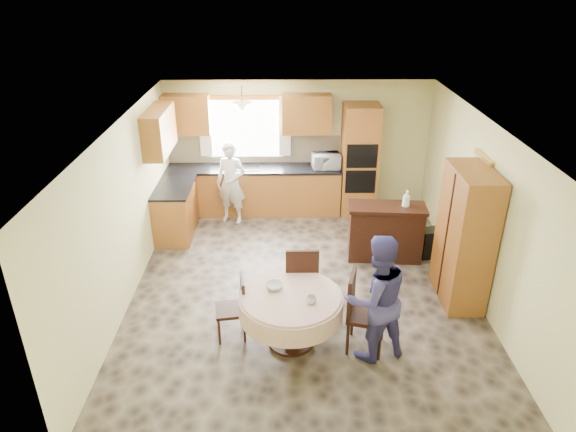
{
  "coord_description": "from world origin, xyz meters",
  "views": [
    {
      "loc": [
        -0.3,
        -6.45,
        4.34
      ],
      "look_at": [
        -0.22,
        0.3,
        1.06
      ],
      "focal_mm": 32.0,
      "sensor_mm": 36.0,
      "label": 1
    }
  ],
  "objects_px": {
    "chair_right": "(360,308)",
    "cupboard": "(465,237)",
    "chair_back": "(302,277)",
    "person_dining": "(376,298)",
    "person_sink": "(231,183)",
    "dining_table": "(291,306)",
    "oven_tower": "(359,160)",
    "chair_left": "(236,304)",
    "sideboard": "(385,233)"
  },
  "relations": [
    {
      "from": "chair_back",
      "to": "person_dining",
      "type": "bearing_deg",
      "value": 134.75
    },
    {
      "from": "chair_back",
      "to": "person_dining",
      "type": "relative_size",
      "value": 0.64
    },
    {
      "from": "chair_right",
      "to": "person_sink",
      "type": "distance_m",
      "value": 4.08
    },
    {
      "from": "sideboard",
      "to": "chair_left",
      "type": "relative_size",
      "value": 1.42
    },
    {
      "from": "chair_left",
      "to": "chair_back",
      "type": "distance_m",
      "value": 0.99
    },
    {
      "from": "cupboard",
      "to": "chair_right",
      "type": "relative_size",
      "value": 1.87
    },
    {
      "from": "oven_tower",
      "to": "chair_right",
      "type": "relative_size",
      "value": 2.02
    },
    {
      "from": "sideboard",
      "to": "cupboard",
      "type": "distance_m",
      "value": 1.52
    },
    {
      "from": "sideboard",
      "to": "person_sink",
      "type": "distance_m",
      "value": 2.98
    },
    {
      "from": "chair_back",
      "to": "person_sink",
      "type": "relative_size",
      "value": 0.69
    },
    {
      "from": "oven_tower",
      "to": "sideboard",
      "type": "bearing_deg",
      "value": -83.04
    },
    {
      "from": "chair_left",
      "to": "cupboard",
      "type": "bearing_deg",
      "value": 96.04
    },
    {
      "from": "chair_right",
      "to": "person_dining",
      "type": "height_order",
      "value": "person_dining"
    },
    {
      "from": "person_sink",
      "to": "person_dining",
      "type": "xyz_separation_m",
      "value": [
        2.05,
        -3.75,
        0.05
      ]
    },
    {
      "from": "chair_left",
      "to": "person_dining",
      "type": "height_order",
      "value": "person_dining"
    },
    {
      "from": "chair_left",
      "to": "person_sink",
      "type": "xyz_separation_m",
      "value": [
        -0.34,
        3.37,
        0.29
      ]
    },
    {
      "from": "oven_tower",
      "to": "chair_left",
      "type": "relative_size",
      "value": 2.46
    },
    {
      "from": "oven_tower",
      "to": "person_sink",
      "type": "height_order",
      "value": "oven_tower"
    },
    {
      "from": "cupboard",
      "to": "oven_tower",
      "type": "bearing_deg",
      "value": 110.1
    },
    {
      "from": "cupboard",
      "to": "person_sink",
      "type": "bearing_deg",
      "value": 143.82
    },
    {
      "from": "chair_back",
      "to": "chair_right",
      "type": "height_order",
      "value": "chair_back"
    },
    {
      "from": "cupboard",
      "to": "chair_back",
      "type": "xyz_separation_m",
      "value": [
        -2.27,
        -0.36,
        -0.4
      ]
    },
    {
      "from": "chair_left",
      "to": "chair_back",
      "type": "relative_size",
      "value": 0.82
    },
    {
      "from": "chair_back",
      "to": "chair_right",
      "type": "distance_m",
      "value": 0.99
    },
    {
      "from": "chair_back",
      "to": "person_sink",
      "type": "height_order",
      "value": "person_sink"
    },
    {
      "from": "chair_back",
      "to": "chair_left",
      "type": "bearing_deg",
      "value": 28.98
    },
    {
      "from": "oven_tower",
      "to": "person_sink",
      "type": "bearing_deg",
      "value": -170.75
    },
    {
      "from": "cupboard",
      "to": "chair_right",
      "type": "distance_m",
      "value": 1.94
    },
    {
      "from": "chair_left",
      "to": "person_dining",
      "type": "distance_m",
      "value": 1.78
    },
    {
      "from": "cupboard",
      "to": "chair_right",
      "type": "bearing_deg",
      "value": -145.71
    },
    {
      "from": "dining_table",
      "to": "person_sink",
      "type": "distance_m",
      "value": 3.7
    },
    {
      "from": "chair_right",
      "to": "cupboard",
      "type": "bearing_deg",
      "value": -40.17
    },
    {
      "from": "person_sink",
      "to": "dining_table",
      "type": "bearing_deg",
      "value": -57.78
    },
    {
      "from": "sideboard",
      "to": "person_dining",
      "type": "bearing_deg",
      "value": -98.98
    },
    {
      "from": "oven_tower",
      "to": "person_sink",
      "type": "distance_m",
      "value": 2.44
    },
    {
      "from": "oven_tower",
      "to": "chair_back",
      "type": "xyz_separation_m",
      "value": [
        -1.2,
        -3.29,
        -0.48
      ]
    },
    {
      "from": "person_sink",
      "to": "chair_left",
      "type": "bearing_deg",
      "value": -68.39
    },
    {
      "from": "sideboard",
      "to": "chair_back",
      "type": "height_order",
      "value": "chair_back"
    },
    {
      "from": "oven_tower",
      "to": "sideboard",
      "type": "distance_m",
      "value": 1.9
    },
    {
      "from": "cupboard",
      "to": "chair_back",
      "type": "bearing_deg",
      "value": -170.91
    },
    {
      "from": "cupboard",
      "to": "chair_left",
      "type": "distance_m",
      "value": 3.27
    },
    {
      "from": "sideboard",
      "to": "person_dining",
      "type": "relative_size",
      "value": 0.75
    },
    {
      "from": "chair_left",
      "to": "person_dining",
      "type": "xyz_separation_m",
      "value": [
        1.7,
        -0.38,
        0.35
      ]
    },
    {
      "from": "chair_right",
      "to": "chair_left",
      "type": "bearing_deg",
      "value": 96.92
    },
    {
      "from": "sideboard",
      "to": "chair_right",
      "type": "xyz_separation_m",
      "value": [
        -0.72,
        -2.21,
        0.14
      ]
    },
    {
      "from": "dining_table",
      "to": "person_dining",
      "type": "relative_size",
      "value": 0.78
    },
    {
      "from": "oven_tower",
      "to": "dining_table",
      "type": "relative_size",
      "value": 1.64
    },
    {
      "from": "dining_table",
      "to": "person_sink",
      "type": "xyz_separation_m",
      "value": [
        -1.04,
        3.54,
        0.2
      ]
    },
    {
      "from": "chair_left",
      "to": "chair_back",
      "type": "bearing_deg",
      "value": 109.95
    },
    {
      "from": "chair_left",
      "to": "person_dining",
      "type": "relative_size",
      "value": 0.52
    }
  ]
}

